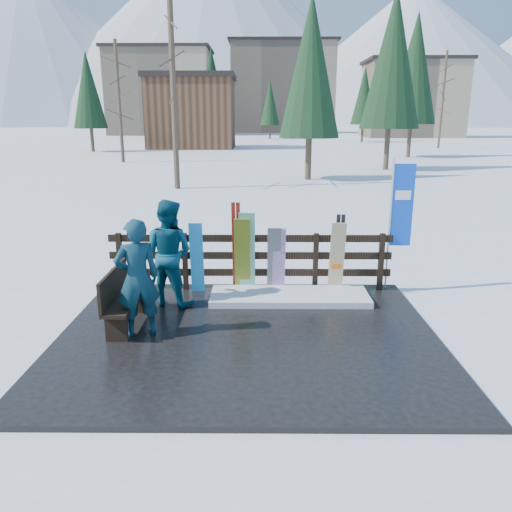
{
  "coord_description": "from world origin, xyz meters",
  "views": [
    {
      "loc": [
        0.18,
        -7.34,
        3.39
      ],
      "look_at": [
        0.12,
        1.0,
        1.1
      ],
      "focal_mm": 35.0,
      "sensor_mm": 36.0,
      "label": 1
    }
  ],
  "objects_px": {
    "snowboard_5": "(337,258)",
    "person_front": "(137,278)",
    "snowboard_3": "(279,260)",
    "snowboard_2": "(242,256)",
    "snowboard_1": "(247,253)",
    "bench": "(121,296)",
    "snowboard_0": "(197,258)",
    "person_back": "(169,253)",
    "snowboard_4": "(274,260)",
    "rental_flag": "(399,210)"
  },
  "relations": [
    {
      "from": "snowboard_1",
      "to": "snowboard_3",
      "type": "relative_size",
      "value": 1.22
    },
    {
      "from": "bench",
      "to": "snowboard_4",
      "type": "xyz_separation_m",
      "value": [
        2.55,
        1.66,
        0.16
      ]
    },
    {
      "from": "snowboard_0",
      "to": "rental_flag",
      "type": "distance_m",
      "value": 4.04
    },
    {
      "from": "snowboard_5",
      "to": "person_front",
      "type": "distance_m",
      "value": 3.95
    },
    {
      "from": "snowboard_5",
      "to": "snowboard_0",
      "type": "bearing_deg",
      "value": 180.0
    },
    {
      "from": "rental_flag",
      "to": "snowboard_1",
      "type": "bearing_deg",
      "value": -174.78
    },
    {
      "from": "snowboard_4",
      "to": "person_front",
      "type": "distance_m",
      "value": 2.97
    },
    {
      "from": "snowboard_1",
      "to": "snowboard_2",
      "type": "distance_m",
      "value": 0.11
    },
    {
      "from": "snowboard_0",
      "to": "person_back",
      "type": "distance_m",
      "value": 0.79
    },
    {
      "from": "snowboard_0",
      "to": "rental_flag",
      "type": "height_order",
      "value": "rental_flag"
    },
    {
      "from": "bench",
      "to": "person_back",
      "type": "relative_size",
      "value": 0.77
    },
    {
      "from": "snowboard_2",
      "to": "snowboard_5",
      "type": "relative_size",
      "value": 1.06
    },
    {
      "from": "snowboard_0",
      "to": "snowboard_5",
      "type": "distance_m",
      "value": 2.72
    },
    {
      "from": "bench",
      "to": "snowboard_0",
      "type": "relative_size",
      "value": 1.05
    },
    {
      "from": "snowboard_3",
      "to": "rental_flag",
      "type": "xyz_separation_m",
      "value": [
        2.34,
        0.27,
        0.94
      ]
    },
    {
      "from": "bench",
      "to": "snowboard_0",
      "type": "xyz_separation_m",
      "value": [
        1.05,
        1.66,
        0.19
      ]
    },
    {
      "from": "snowboard_1",
      "to": "snowboard_3",
      "type": "height_order",
      "value": "snowboard_1"
    },
    {
      "from": "snowboard_3",
      "to": "snowboard_5",
      "type": "xyz_separation_m",
      "value": [
        1.12,
        0.0,
        0.05
      ]
    },
    {
      "from": "person_front",
      "to": "rental_flag",
      "type": "bearing_deg",
      "value": -177.42
    },
    {
      "from": "bench",
      "to": "snowboard_1",
      "type": "bearing_deg",
      "value": 39.29
    },
    {
      "from": "bench",
      "to": "snowboard_1",
      "type": "xyz_separation_m",
      "value": [
        2.03,
        1.66,
        0.3
      ]
    },
    {
      "from": "snowboard_3",
      "to": "person_front",
      "type": "height_order",
      "value": "person_front"
    },
    {
      "from": "snowboard_1",
      "to": "snowboard_0",
      "type": "bearing_deg",
      "value": 180.0
    },
    {
      "from": "snowboard_1",
      "to": "person_front",
      "type": "height_order",
      "value": "person_front"
    },
    {
      "from": "snowboard_3",
      "to": "rental_flag",
      "type": "distance_m",
      "value": 2.53
    },
    {
      "from": "snowboard_4",
      "to": "snowboard_2",
      "type": "bearing_deg",
      "value": -180.0
    },
    {
      "from": "snowboard_3",
      "to": "snowboard_0",
      "type": "bearing_deg",
      "value": 180.0
    },
    {
      "from": "snowboard_1",
      "to": "snowboard_3",
      "type": "distance_m",
      "value": 0.64
    },
    {
      "from": "snowboard_1",
      "to": "person_front",
      "type": "bearing_deg",
      "value": -129.39
    },
    {
      "from": "snowboard_1",
      "to": "snowboard_2",
      "type": "bearing_deg",
      "value": -180.0
    },
    {
      "from": "snowboard_0",
      "to": "rental_flag",
      "type": "bearing_deg",
      "value": 3.92
    },
    {
      "from": "snowboard_2",
      "to": "snowboard_3",
      "type": "relative_size",
      "value": 1.14
    },
    {
      "from": "bench",
      "to": "person_back",
      "type": "height_order",
      "value": "person_back"
    },
    {
      "from": "snowboard_2",
      "to": "snowboard_4",
      "type": "distance_m",
      "value": 0.62
    },
    {
      "from": "bench",
      "to": "rental_flag",
      "type": "relative_size",
      "value": 0.58
    },
    {
      "from": "rental_flag",
      "to": "person_back",
      "type": "height_order",
      "value": "rental_flag"
    },
    {
      "from": "snowboard_0",
      "to": "snowboard_2",
      "type": "relative_size",
      "value": 0.93
    },
    {
      "from": "snowboard_3",
      "to": "snowboard_1",
      "type": "bearing_deg",
      "value": 180.0
    },
    {
      "from": "bench",
      "to": "snowboard_4",
      "type": "distance_m",
      "value": 3.05
    },
    {
      "from": "person_back",
      "to": "snowboard_0",
      "type": "bearing_deg",
      "value": -104.16
    },
    {
      "from": "snowboard_2",
      "to": "snowboard_3",
      "type": "bearing_deg",
      "value": -0.0
    },
    {
      "from": "bench",
      "to": "snowboard_5",
      "type": "height_order",
      "value": "snowboard_5"
    },
    {
      "from": "snowboard_0",
      "to": "person_front",
      "type": "xyz_separation_m",
      "value": [
        -0.67,
        -2.01,
        0.23
      ]
    },
    {
      "from": "snowboard_5",
      "to": "person_back",
      "type": "relative_size",
      "value": 0.75
    },
    {
      "from": "bench",
      "to": "snowboard_1",
      "type": "height_order",
      "value": "snowboard_1"
    },
    {
      "from": "snowboard_5",
      "to": "snowboard_2",
      "type": "bearing_deg",
      "value": 180.0
    },
    {
      "from": "snowboard_3",
      "to": "snowboard_5",
      "type": "distance_m",
      "value": 1.13
    },
    {
      "from": "person_front",
      "to": "person_back",
      "type": "relative_size",
      "value": 0.96
    },
    {
      "from": "person_back",
      "to": "bench",
      "type": "bearing_deg",
      "value": 80.91
    },
    {
      "from": "person_front",
      "to": "bench",
      "type": "bearing_deg",
      "value": -66.35
    }
  ]
}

